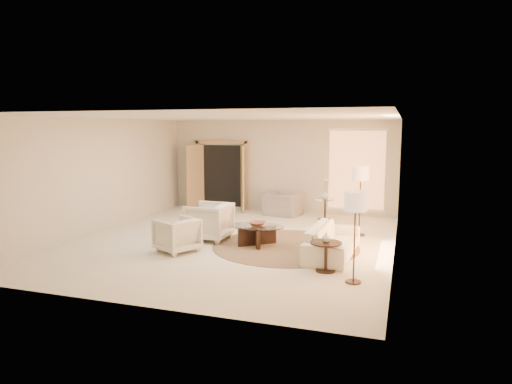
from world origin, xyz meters
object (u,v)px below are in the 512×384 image
(end_vase, at_px, (326,237))
(end_table, at_px, (326,251))
(armchair_left, at_px, (209,220))
(floor_lamp_far, at_px, (356,206))
(side_table, at_px, (325,207))
(sofa, at_px, (333,241))
(coffee_table, at_px, (257,233))
(armchair_right, at_px, (177,233))
(side_vase, at_px, (325,195))
(bowl, at_px, (257,224))
(floor_lamp_near, at_px, (361,176))
(accent_chair, at_px, (282,200))

(end_vase, bearing_deg, end_table, 0.00)
(armchair_left, xyz_separation_m, floor_lamp_far, (3.51, -1.98, 0.84))
(end_table, distance_m, side_table, 4.72)
(sofa, height_order, coffee_table, sofa)
(armchair_right, xyz_separation_m, side_vase, (2.37, 4.29, 0.31))
(armchair_left, height_order, armchair_right, armchair_left)
(end_table, bearing_deg, side_table, 99.82)
(end_table, bearing_deg, sofa, 92.46)
(bowl, bearing_deg, sofa, -9.95)
(armchair_right, height_order, floor_lamp_far, floor_lamp_far)
(side_table, height_order, end_vase, end_vase)
(sofa, distance_m, floor_lamp_near, 2.29)
(end_table, bearing_deg, bowl, 141.70)
(end_table, bearing_deg, floor_lamp_far, -40.62)
(armchair_right, relative_size, accent_chair, 0.74)
(coffee_table, distance_m, end_table, 2.22)
(accent_chair, height_order, side_table, accent_chair)
(side_table, bearing_deg, floor_lamp_near, -55.65)
(armchair_right, height_order, bowl, armchair_right)
(accent_chair, xyz_separation_m, bowl, (0.38, -3.56, 0.02))
(armchair_right, bearing_deg, bowl, 152.20)
(coffee_table, xyz_separation_m, floor_lamp_near, (2.04, 1.67, 1.15))
(side_table, xyz_separation_m, floor_lamp_near, (1.10, -1.61, 1.07))
(end_table, distance_m, bowl, 2.22)
(floor_lamp_far, bearing_deg, coffee_table, 141.14)
(end_table, bearing_deg, floor_lamp_near, 84.51)
(coffee_table, height_order, bowl, bowl)
(sofa, distance_m, side_vase, 3.67)
(accent_chair, relative_size, end_table, 1.84)
(armchair_left, height_order, floor_lamp_near, floor_lamp_near)
(armchair_left, relative_size, floor_lamp_near, 0.56)
(side_table, xyz_separation_m, floor_lamp_far, (1.35, -5.12, 0.95))
(armchair_left, bearing_deg, bowl, 84.67)
(armchair_left, distance_m, bowl, 1.23)
(armchair_left, distance_m, floor_lamp_near, 3.72)
(end_table, bearing_deg, side_vase, 99.82)
(coffee_table, height_order, end_table, end_table)
(armchair_left, relative_size, end_table, 1.65)
(end_table, height_order, floor_lamp_far, floor_lamp_far)
(armchair_right, height_order, floor_lamp_near, floor_lamp_near)
(end_vase, bearing_deg, armchair_right, 173.52)
(sofa, distance_m, floor_lamp_far, 1.93)
(end_table, bearing_deg, armchair_right, 173.52)
(accent_chair, xyz_separation_m, side_table, (1.32, -0.29, -0.10))
(accent_chair, relative_size, floor_lamp_near, 0.63)
(accent_chair, distance_m, coffee_table, 3.59)
(floor_lamp_near, bearing_deg, end_vase, -95.49)
(coffee_table, bearing_deg, floor_lamp_far, -38.86)
(side_table, bearing_deg, accent_chair, 167.65)
(floor_lamp_near, bearing_deg, end_table, -95.49)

